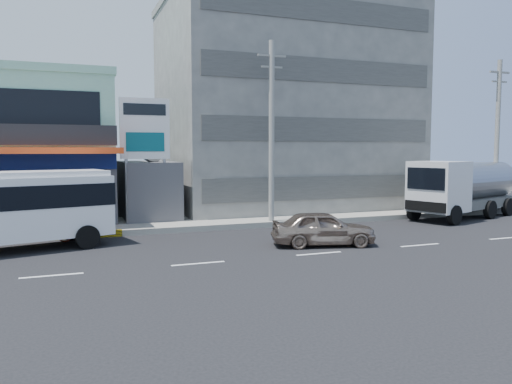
{
  "coord_description": "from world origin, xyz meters",
  "views": [
    {
      "loc": [
        -4.44,
        -17.63,
        4.17
      ],
      "look_at": [
        3.89,
        4.24,
        2.2
      ],
      "focal_mm": 35.0,
      "sensor_mm": 36.0,
      "label": 1
    }
  ],
  "objects_px": {
    "utility_pole_far": "(497,135)",
    "minibus": "(11,204)",
    "concrete_building": "(282,110)",
    "satellite_dish": "(150,161)",
    "billboard": "(145,136)",
    "tanker_truck": "(463,187)",
    "motorcycle_rider": "(78,225)",
    "utility_pole_near": "(272,132)",
    "sedan": "(323,228)"
  },
  "relations": [
    {
      "from": "utility_pole_far",
      "to": "minibus",
      "type": "height_order",
      "value": "utility_pole_far"
    },
    {
      "from": "minibus",
      "to": "concrete_building",
      "type": "bearing_deg",
      "value": 31.34
    },
    {
      "from": "satellite_dish",
      "to": "minibus",
      "type": "height_order",
      "value": "satellite_dish"
    },
    {
      "from": "satellite_dish",
      "to": "utility_pole_far",
      "type": "height_order",
      "value": "utility_pole_far"
    },
    {
      "from": "billboard",
      "to": "utility_pole_far",
      "type": "relative_size",
      "value": 0.69
    },
    {
      "from": "tanker_truck",
      "to": "motorcycle_rider",
      "type": "distance_m",
      "value": 22.35
    },
    {
      "from": "billboard",
      "to": "utility_pole_near",
      "type": "xyz_separation_m",
      "value": [
        6.5,
        -1.8,
        0.22
      ]
    },
    {
      "from": "minibus",
      "to": "tanker_truck",
      "type": "bearing_deg",
      "value": 3.38
    },
    {
      "from": "billboard",
      "to": "utility_pole_near",
      "type": "distance_m",
      "value": 6.75
    },
    {
      "from": "tanker_truck",
      "to": "motorcycle_rider",
      "type": "bearing_deg",
      "value": 179.99
    },
    {
      "from": "utility_pole_near",
      "to": "satellite_dish",
      "type": "bearing_deg",
      "value": 149.04
    },
    {
      "from": "concrete_building",
      "to": "satellite_dish",
      "type": "bearing_deg",
      "value": -158.2
    },
    {
      "from": "concrete_building",
      "to": "satellite_dish",
      "type": "height_order",
      "value": "concrete_building"
    },
    {
      "from": "satellite_dish",
      "to": "motorcycle_rider",
      "type": "relative_size",
      "value": 0.64
    },
    {
      "from": "sedan",
      "to": "satellite_dish",
      "type": "bearing_deg",
      "value": 46.98
    },
    {
      "from": "concrete_building",
      "to": "sedan",
      "type": "relative_size",
      "value": 3.56
    },
    {
      "from": "sedan",
      "to": "billboard",
      "type": "bearing_deg",
      "value": 54.88
    },
    {
      "from": "satellite_dish",
      "to": "billboard",
      "type": "height_order",
      "value": "billboard"
    },
    {
      "from": "utility_pole_far",
      "to": "minibus",
      "type": "bearing_deg",
      "value": -175.0
    },
    {
      "from": "concrete_building",
      "to": "motorcycle_rider",
      "type": "xyz_separation_m",
      "value": [
        -14.0,
        -8.63,
        -6.23
      ]
    },
    {
      "from": "minibus",
      "to": "tanker_truck",
      "type": "height_order",
      "value": "tanker_truck"
    },
    {
      "from": "sedan",
      "to": "tanker_truck",
      "type": "relative_size",
      "value": 0.48
    },
    {
      "from": "billboard",
      "to": "sedan",
      "type": "relative_size",
      "value": 1.54
    },
    {
      "from": "utility_pole_near",
      "to": "utility_pole_far",
      "type": "distance_m",
      "value": 16.0
    },
    {
      "from": "tanker_truck",
      "to": "motorcycle_rider",
      "type": "relative_size",
      "value": 3.98
    },
    {
      "from": "utility_pole_near",
      "to": "motorcycle_rider",
      "type": "xyz_separation_m",
      "value": [
        -10.0,
        -1.03,
        -4.38
      ]
    },
    {
      "from": "utility_pole_far",
      "to": "tanker_truck",
      "type": "relative_size",
      "value": 1.07
    },
    {
      "from": "concrete_building",
      "to": "minibus",
      "type": "bearing_deg",
      "value": -148.66
    },
    {
      "from": "concrete_building",
      "to": "minibus",
      "type": "xyz_separation_m",
      "value": [
        -16.59,
        -10.1,
        -5.04
      ]
    },
    {
      "from": "satellite_dish",
      "to": "utility_pole_near",
      "type": "relative_size",
      "value": 0.15
    },
    {
      "from": "minibus",
      "to": "satellite_dish",
      "type": "bearing_deg",
      "value": 42.79
    },
    {
      "from": "satellite_dish",
      "to": "utility_pole_far",
      "type": "distance_m",
      "value": 22.35
    },
    {
      "from": "motorcycle_rider",
      "to": "sedan",
      "type": "bearing_deg",
      "value": -26.0
    },
    {
      "from": "utility_pole_far",
      "to": "motorcycle_rider",
      "type": "distance_m",
      "value": 26.39
    },
    {
      "from": "utility_pole_near",
      "to": "billboard",
      "type": "bearing_deg",
      "value": 164.52
    },
    {
      "from": "satellite_dish",
      "to": "motorcycle_rider",
      "type": "bearing_deg",
      "value": -130.85
    },
    {
      "from": "sedan",
      "to": "tanker_truck",
      "type": "xyz_separation_m",
      "value": [
        12.33,
        4.87,
        1.13
      ]
    },
    {
      "from": "concrete_building",
      "to": "minibus",
      "type": "distance_m",
      "value": 20.07
    },
    {
      "from": "satellite_dish",
      "to": "sedan",
      "type": "bearing_deg",
      "value": -57.76
    },
    {
      "from": "billboard",
      "to": "tanker_truck",
      "type": "distance_m",
      "value": 19.27
    },
    {
      "from": "sedan",
      "to": "utility_pole_far",
      "type": "bearing_deg",
      "value": -55.02
    },
    {
      "from": "concrete_building",
      "to": "satellite_dish",
      "type": "xyz_separation_m",
      "value": [
        -10.0,
        -4.0,
        -3.42
      ]
    },
    {
      "from": "satellite_dish",
      "to": "tanker_truck",
      "type": "distance_m",
      "value": 18.97
    },
    {
      "from": "motorcycle_rider",
      "to": "tanker_truck",
      "type": "bearing_deg",
      "value": -0.01
    },
    {
      "from": "billboard",
      "to": "minibus",
      "type": "xyz_separation_m",
      "value": [
        -6.09,
        -4.3,
        -2.97
      ]
    },
    {
      "from": "satellite_dish",
      "to": "utility_pole_far",
      "type": "bearing_deg",
      "value": -9.29
    },
    {
      "from": "satellite_dish",
      "to": "utility_pole_far",
      "type": "xyz_separation_m",
      "value": [
        22.0,
        -3.6,
        1.57
      ]
    },
    {
      "from": "concrete_building",
      "to": "sedan",
      "type": "xyz_separation_m",
      "value": [
        -4.01,
        -13.5,
        -6.23
      ]
    },
    {
      "from": "motorcycle_rider",
      "to": "billboard",
      "type": "bearing_deg",
      "value": 38.92
    },
    {
      "from": "concrete_building",
      "to": "sedan",
      "type": "bearing_deg",
      "value": -106.54
    }
  ]
}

